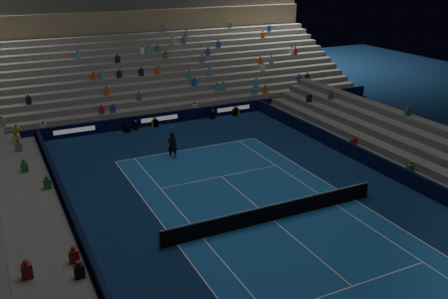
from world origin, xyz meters
TOP-DOWN VIEW (x-y plane):
  - ground at (0.00, 0.00)m, footprint 90.00×90.00m
  - court_surface at (0.00, 0.00)m, footprint 10.97×23.77m
  - sponsor_barrier_far at (0.00, 18.50)m, footprint 44.00×0.25m
  - sponsor_barrier_east at (9.70, 0.00)m, footprint 0.25×37.00m
  - sponsor_barrier_west at (-9.70, 0.00)m, footprint 0.25×37.00m
  - grandstand_main at (0.00, 27.90)m, footprint 44.00×15.20m
  - grandstand_west at (-13.17, 0.00)m, footprint 5.00×37.00m
  - tennis_net at (0.00, 0.00)m, footprint 12.90×0.10m
  - tennis_player at (-1.66, 10.81)m, footprint 0.73×0.52m
  - broadcast_camera at (-3.00, 17.79)m, footprint 0.57×0.96m

SIDE VIEW (x-z plane):
  - ground at x=0.00m, z-range 0.00..0.00m
  - court_surface at x=0.00m, z-range 0.00..0.01m
  - broadcast_camera at x=-3.00m, z-range 0.01..0.61m
  - sponsor_barrier_far at x=0.00m, z-range 0.00..1.00m
  - sponsor_barrier_east at x=9.70m, z-range 0.00..1.00m
  - sponsor_barrier_west at x=-9.70m, z-range 0.00..1.00m
  - tennis_net at x=0.00m, z-range -0.05..1.05m
  - grandstand_west at x=-13.17m, z-range -0.33..2.17m
  - tennis_player at x=-1.66m, z-range 0.00..1.90m
  - grandstand_main at x=0.00m, z-range -2.22..8.98m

